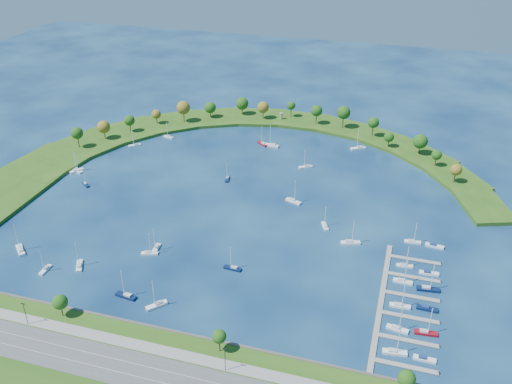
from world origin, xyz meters
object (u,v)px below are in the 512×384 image
(harbor_tower, at_px, (281,116))
(moored_boat_7, at_px, (358,148))
(docked_boat_9, at_px, (429,273))
(moored_boat_9, at_px, (157,305))
(moored_boat_10, at_px, (149,253))
(docked_boat_6, at_px, (403,281))
(moored_boat_17, at_px, (126,295))
(moored_boat_5, at_px, (169,136))
(dock_system, at_px, (399,304))
(docked_boat_4, at_px, (400,305))
(docked_boat_2, at_px, (397,328))
(moored_boat_18, at_px, (45,269))
(docked_boat_3, at_px, (426,332))
(moored_boat_4, at_px, (306,166))
(docked_boat_7, at_px, (428,288))
(moored_boat_2, at_px, (272,145))
(moored_boat_1, at_px, (233,268))
(moored_boat_16, at_px, (135,145))
(moored_boat_8, at_px, (293,201))
(moored_boat_19, at_px, (86,184))
(docked_boat_11, at_px, (434,246))
(moored_boat_14, at_px, (79,265))
(moored_boat_3, at_px, (20,250))
(moored_boat_20, at_px, (77,170))
(docked_boat_1, at_px, (424,359))
(docked_boat_8, at_px, (405,265))
(docked_boat_5, at_px, (427,308))
(moored_boat_15, at_px, (77,170))
(moored_boat_6, at_px, (325,226))
(moored_boat_11, at_px, (350,242))
(moored_boat_12, at_px, (227,178))
(moored_boat_0, at_px, (156,248))

(harbor_tower, distance_m, moored_boat_7, 66.12)
(docked_boat_9, bearing_deg, moored_boat_9, -157.60)
(moored_boat_10, relative_size, docked_boat_6, 0.94)
(moored_boat_9, distance_m, moored_boat_17, 14.71)
(moored_boat_5, xyz_separation_m, moored_boat_17, (51.19, -154.20, 0.08))
(dock_system, xyz_separation_m, docked_boat_6, (0.22, 15.14, 0.56))
(moored_boat_7, relative_size, docked_boat_4, 1.16)
(moored_boat_7, bearing_deg, docked_boat_2, 73.09)
(moored_boat_18, xyz_separation_m, docked_boat_4, (150.79, 20.37, 0.04))
(docked_boat_3, bearing_deg, moored_boat_4, 115.63)
(moored_boat_9, xyz_separation_m, docked_boat_7, (104.10, 41.85, 0.03))
(moored_boat_2, bearing_deg, docked_boat_2, 128.93)
(moored_boat_1, xyz_separation_m, moored_boat_16, (-102.30, 105.22, 0.00))
(moored_boat_1, height_order, moored_boat_17, moored_boat_17)
(moored_boat_8, bearing_deg, moored_boat_19, -151.75)
(docked_boat_6, xyz_separation_m, docked_boat_11, (12.36, 31.35, -0.27))
(moored_boat_10, relative_size, docked_boat_4, 0.92)
(moored_boat_14, xyz_separation_m, docked_boat_9, (148.46, 39.08, -0.30))
(moored_boat_3, bearing_deg, moored_boat_5, -52.25)
(moored_boat_4, height_order, moored_boat_20, moored_boat_20)
(docked_boat_3, bearing_deg, docked_boat_1, -95.13)
(moored_boat_4, xyz_separation_m, moored_boat_16, (-111.86, -1.37, -0.00))
(moored_boat_14, bearing_deg, docked_boat_8, -101.55)
(moored_boat_2, relative_size, docked_boat_5, 1.71)
(moored_boat_16, relative_size, moored_boat_18, 1.07)
(moored_boat_15, distance_m, moored_boat_19, 19.68)
(moored_boat_9, bearing_deg, moored_boat_7, -156.55)
(moored_boat_4, height_order, moored_boat_6, moored_boat_4)
(moored_boat_17, height_order, moored_boat_20, moored_boat_17)
(moored_boat_6, bearing_deg, moored_boat_19, 63.91)
(moored_boat_18, relative_size, docked_boat_7, 0.79)
(docked_boat_2, distance_m, docked_boat_8, 41.81)
(moored_boat_11, height_order, docked_boat_8, moored_boat_11)
(moored_boat_5, height_order, moored_boat_17, moored_boat_17)
(docked_boat_11, bearing_deg, docked_boat_8, -114.31)
(moored_boat_12, bearing_deg, moored_boat_2, 153.25)
(dock_system, relative_size, moored_boat_18, 7.49)
(moored_boat_12, bearing_deg, moored_boat_10, -20.86)
(harbor_tower, distance_m, dock_system, 199.41)
(moored_boat_1, relative_size, docked_boat_6, 0.97)
(moored_boat_14, relative_size, docked_boat_1, 1.58)
(dock_system, bearing_deg, harbor_tower, 118.34)
(moored_boat_17, height_order, docked_boat_2, moored_boat_17)
(moored_boat_1, height_order, moored_boat_11, moored_boat_11)
(docked_boat_8, bearing_deg, dock_system, -97.17)
(moored_boat_15, bearing_deg, moored_boat_4, -134.74)
(moored_boat_5, relative_size, docked_boat_1, 1.35)
(moored_boat_0, relative_size, moored_boat_15, 0.92)
(moored_boat_6, relative_size, docked_boat_7, 0.81)
(docked_boat_1, xyz_separation_m, docked_boat_4, (-10.47, 26.58, 0.32))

